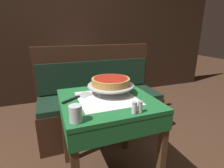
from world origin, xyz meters
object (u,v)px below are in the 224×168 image
Objects in this scene: pizza_pan_stand at (111,86)px; dining_table_rear at (82,70)px; booth_bench at (100,108)px; deep_dish_pizza at (111,81)px; pepper_shaker at (140,107)px; salt_shaker at (134,108)px; condiment_caddy at (86,61)px; water_glass_near at (76,114)px; dining_table_front at (107,110)px; pizza_server at (79,97)px.

dining_table_rear is at bearing 87.89° from pizza_pan_stand.
booth_bench is at bearing 81.28° from pizza_pan_stand.
deep_dish_pizza is (-0.10, -0.65, 0.53)m from booth_bench.
salt_shaker is at bearing 180.00° from pepper_shaker.
condiment_caddy reaches higher than pizza_pan_stand.
condiment_caddy is at bearing 89.68° from booth_bench.
water_glass_near reaches higher than dining_table_rear.
pepper_shaker is (0.04, 0.00, -0.00)m from salt_shaker.
dining_table_front is 7.54× the size of water_glass_near.
dining_table_rear is 1.49m from pizza_pan_stand.
deep_dish_pizza is 0.28m from pizza_server.
pepper_shaker is (0.05, -0.39, -0.07)m from deep_dish_pizza.
deep_dish_pizza is 3.11× the size of water_glass_near.
pizza_server is 3.51× the size of pepper_shaker.
dining_table_front is at bearing -102.35° from booth_bench.
water_glass_near reaches higher than pizza_server.
booth_bench is 4.73× the size of deep_dish_pizza.
deep_dish_pizza is (0.00, 0.00, 0.04)m from pizza_pan_stand.
pizza_server is 0.48m from salt_shaker.
pizza_pan_stand is 1.43m from condiment_caddy.
pepper_shaker reaches higher than pizza_pan_stand.
deep_dish_pizza is 1.87× the size of condiment_caddy.
pizza_server is at bearing -119.49° from booth_bench.
water_glass_near is at bearing -102.26° from dining_table_rear.
pizza_server is at bearing 155.33° from dining_table_front.
water_glass_near is (-0.08, -0.37, 0.05)m from pizza_server.
pepper_shaker is (0.05, -0.39, -0.03)m from pizza_pan_stand.
deep_dish_pizza is 0.40m from salt_shaker.
deep_dish_pizza reaches higher than dining_table_front.
dining_table_rear is at bearing 133.28° from condiment_caddy.
water_glass_near is at bearing -113.66° from booth_bench.
pizza_server is (-0.36, -0.64, 0.43)m from booth_bench.
condiment_caddy is at bearing 75.43° from pizza_server.
dining_table_front is 0.34m from salt_shaker.
dining_table_rear is 1.89m from water_glass_near.
water_glass_near reaches higher than salt_shaker.
condiment_caddy is (0.10, 1.42, -0.03)m from pizza_pan_stand.
pizza_pan_stand reaches higher than pizza_server.
pepper_shaker is at bearing -91.61° from condiment_caddy.
dining_table_front is 1.57m from dining_table_rear.
condiment_caddy reaches higher than pizza_server.
dining_table_front is 2.82× the size of pizza_server.
deep_dish_pizza is 4.04× the size of salt_shaker.
deep_dish_pizza is (0.06, 0.09, 0.21)m from dining_table_front.
dining_table_rear is at bearing 93.12° from booth_bench.
water_glass_near is at bearing -133.23° from pizza_pan_stand.
pizza_pan_stand is at bearing 46.77° from water_glass_near.
pizza_server is at bearing 128.72° from pepper_shaker.
condiment_caddy is at bearing 83.74° from dining_table_front.
pepper_shaker is (0.40, -0.02, -0.01)m from water_glass_near.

